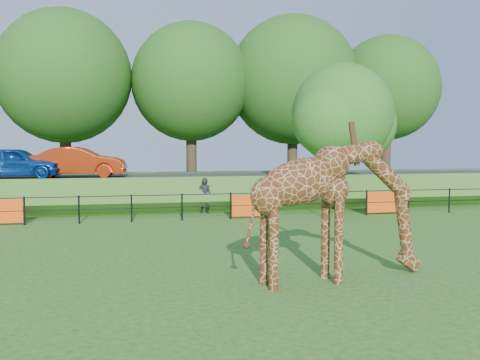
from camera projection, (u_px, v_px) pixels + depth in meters
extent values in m
plane|color=#255816|center=(212.00, 265.00, 13.76)|extent=(90.00, 90.00, 0.00)
cube|color=#255816|center=(169.00, 189.00, 28.86)|extent=(40.00, 9.00, 1.30)
cube|color=#2B2B2D|center=(171.00, 178.00, 27.34)|extent=(40.00, 5.00, 0.12)
imported|color=#1349A2|center=(16.00, 163.00, 25.92)|extent=(4.65, 2.31, 1.52)
imported|color=#A32A0B|center=(79.00, 162.00, 26.56)|extent=(4.72, 2.00, 1.51)
imported|color=black|center=(205.00, 195.00, 23.76)|extent=(0.68, 0.56, 1.60)
cylinder|color=#2D2114|center=(342.00, 176.00, 24.55)|extent=(0.36, 0.36, 3.20)
sphere|color=#1D611B|center=(342.00, 114.00, 24.35)|extent=(4.60, 4.60, 4.60)
sphere|color=#1D611B|center=(359.00, 124.00, 25.29)|extent=(3.45, 3.45, 3.45)
sphere|color=#1D611B|center=(329.00, 120.00, 23.51)|extent=(3.22, 3.22, 3.22)
cylinder|color=#2D2114|center=(66.00, 153.00, 33.86)|extent=(0.70, 0.70, 5.00)
sphere|color=#164612|center=(64.00, 76.00, 33.52)|extent=(8.40, 8.40, 8.40)
cylinder|color=#2D2114|center=(191.00, 152.00, 35.48)|extent=(0.70, 0.70, 5.00)
sphere|color=#164612|center=(191.00, 82.00, 35.16)|extent=(7.80, 7.80, 7.80)
cylinder|color=#2D2114|center=(292.00, 152.00, 36.90)|extent=(0.70, 0.70, 5.00)
sphere|color=#164612|center=(293.00, 80.00, 36.56)|extent=(8.80, 8.80, 8.80)
cylinder|color=#2D2114|center=(386.00, 152.00, 38.32)|extent=(0.70, 0.70, 5.00)
sphere|color=#164612|center=(387.00, 88.00, 38.01)|extent=(7.40, 7.40, 7.40)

